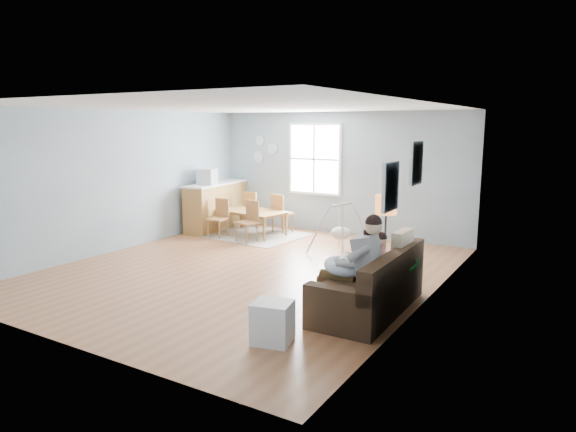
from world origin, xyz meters
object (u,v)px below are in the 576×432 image
Objects in this scene: sofa at (373,290)px; father at (355,262)px; monitor at (207,177)px; dining_table at (251,223)px; counter at (216,205)px; chair_nw at (253,208)px; storage_cube at (272,322)px; baby_swing at (341,232)px; chair_sw at (220,216)px; chair_ne at (280,211)px; floor_lamp at (386,214)px; chair_se at (249,219)px; toddler at (373,256)px.

sofa is 1.52× the size of father.
monitor is at bearing 147.71° from father.
father is 5.26m from dining_table.
dining_table is 1.14m from counter.
father is at bearing -42.54° from chair_nw.
monitor is at bearing 136.04° from storage_cube.
monitor reaches higher than baby_swing.
sofa is at bearing -29.46° from chair_sw.
baby_swing is (2.03, -1.11, -0.07)m from chair_ne.
father is at bearing -112.98° from sofa.
chair_nw is 0.99× the size of chair_ne.
baby_swing is (-1.59, 1.99, -0.79)m from floor_lamp.
counter is 4.55× the size of monitor.
chair_sw is 0.97× the size of chair_se.
chair_ne is at bearing 13.47° from counter.
toddler is at bearing -27.96° from chair_sw.
floor_lamp is 2.33m from storage_cube.
counter reaches higher than storage_cube.
toddler is 1.63× the size of storage_cube.
chair_sw is (-0.46, -0.52, 0.19)m from dining_table.
father is at bearing -31.24° from dining_table.
father reaches higher than counter.
chair_ne is at bearing 120.86° from storage_cube.
storage_cube is 0.56× the size of chair_ne.
chair_sw is 0.94× the size of chair_ne.
floor_lamp is at bearing -24.77° from monitor.
father is at bearing -32.29° from monitor.
sofa is 2.44× the size of chair_sw.
dining_table is 0.73m from chair_se.
monitor is (0.05, -0.37, 0.71)m from counter.
toddler is 5.98m from counter.
sofa is 0.46m from toddler.
chair_ne is 1.59m from counter.
floor_lamp is 4.91m from dining_table.
chair_ne reaches higher than chair_sw.
counter is at bearing -149.41° from chair_nw.
father is (-0.12, -0.29, 0.42)m from sofa.
monitor is at bearing -159.11° from dining_table.
floor_lamp is 5.03m from chair_sw.
father is 3.06× the size of monitor.
storage_cube is (-0.55, -2.04, -0.98)m from floor_lamp.
chair_ne is 0.44× the size of counter.
dining_table is at bearing -58.65° from chair_nw.
toddler is 4.97m from chair_ne.
sofa is 1.07m from floor_lamp.
dining_table is (-4.07, 2.58, -0.95)m from floor_lamp.
counter reaches higher than toddler.
chair_se is at bearing 142.20° from father.
chair_sw reaches higher than dining_table.
toddler is at bearing -96.14° from floor_lamp.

